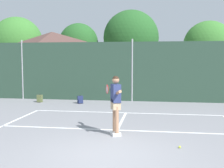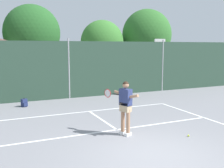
# 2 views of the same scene
# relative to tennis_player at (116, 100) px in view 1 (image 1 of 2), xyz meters

# --- Properties ---
(ground_plane) EXTENTS (120.00, 120.00, 0.00)m
(ground_plane) POSITION_rel_tennis_player_xyz_m (-0.03, -1.87, -1.11)
(ground_plane) COLOR gray
(court_markings) EXTENTS (8.30, 11.10, 0.01)m
(court_markings) POSITION_rel_tennis_player_xyz_m (-0.03, -1.22, -1.11)
(court_markings) COLOR white
(court_markings) RESTS_ON ground
(chainlink_fence) EXTENTS (26.09, 0.09, 3.47)m
(chainlink_fence) POSITION_rel_tennis_player_xyz_m (-0.03, 7.13, 0.55)
(chainlink_fence) COLOR #284233
(chainlink_fence) RESTS_ON ground
(clubhouse_building) EXTENTS (7.35, 5.81, 4.40)m
(clubhouse_building) POSITION_rel_tennis_player_xyz_m (-6.45, 11.98, 1.17)
(clubhouse_building) COLOR silver
(clubhouse_building) RESTS_ON ground
(treeline_backdrop) EXTENTS (26.95, 4.68, 6.81)m
(treeline_backdrop) POSITION_rel_tennis_player_xyz_m (0.81, 16.01, 2.84)
(treeline_backdrop) COLOR brown
(treeline_backdrop) RESTS_ON ground
(tennis_player) EXTENTS (0.69, 1.31, 1.85)m
(tennis_player) POSITION_rel_tennis_player_xyz_m (0.00, 0.00, 0.00)
(tennis_player) COLOR silver
(tennis_player) RESTS_ON ground
(tennis_ball) EXTENTS (0.07, 0.07, 0.07)m
(tennis_ball) POSITION_rel_tennis_player_xyz_m (1.87, -1.04, -1.08)
(tennis_ball) COLOR #CCE033
(tennis_ball) RESTS_ON ground
(backpack_olive) EXTENTS (0.29, 0.26, 0.46)m
(backpack_olive) POSITION_rel_tennis_player_xyz_m (-5.01, 5.97, -0.92)
(backpack_olive) COLOR #566038
(backpack_olive) RESTS_ON ground
(backpack_navy) EXTENTS (0.33, 0.33, 0.46)m
(backpack_navy) POSITION_rel_tennis_player_xyz_m (-2.69, 5.88, -0.92)
(backpack_navy) COLOR navy
(backpack_navy) RESTS_ON ground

